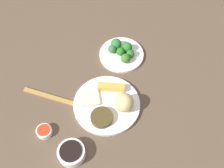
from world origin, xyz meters
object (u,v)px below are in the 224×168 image
sauce_ramekin_sweet_and_sour (44,131)px  main_plate (107,104)px  chopsticks_pair (49,97)px  soy_sauce_bowl (71,153)px  broccoli_plate (121,55)px

sauce_ramekin_sweet_and_sour → main_plate: bearing=24.0°
chopsticks_pair → soy_sauce_bowl: bearing=-67.4°
chopsticks_pair → sauce_ramekin_sweet_and_sour: bearing=-91.1°
broccoli_plate → chopsticks_pair: (-0.32, -0.21, -0.00)m
main_plate → broccoli_plate: (0.08, 0.26, -0.00)m
main_plate → chopsticks_pair: main_plate is taller
soy_sauce_bowl → chopsticks_pair: 0.28m
broccoli_plate → soy_sauce_bowl: (-0.22, -0.47, 0.01)m
chopsticks_pair → broccoli_plate: bearing=32.9°
sauce_ramekin_sweet_and_sour → chopsticks_pair: bearing=88.9°
soy_sauce_bowl → sauce_ramekin_sweet_and_sour: size_ratio=1.69×
broccoli_plate → soy_sauce_bowl: bearing=-115.1°
main_plate → chopsticks_pair: (-0.24, 0.05, -0.00)m
main_plate → broccoli_plate: main_plate is taller
chopsticks_pair → main_plate: bearing=-11.9°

